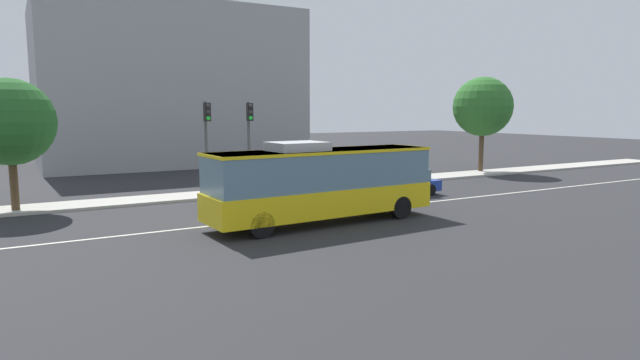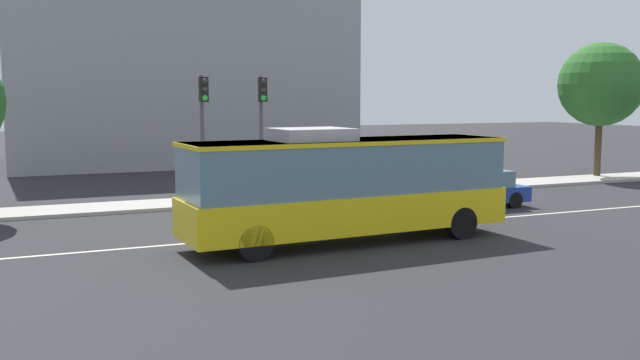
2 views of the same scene
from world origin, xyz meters
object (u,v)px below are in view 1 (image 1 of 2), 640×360
at_px(traffic_light_mid_block, 249,132).
at_px(street_tree_kerbside_right, 483,107).
at_px(sedan_blue, 401,183).
at_px(transit_bus, 322,180).
at_px(traffic_light_near_corner, 207,133).
at_px(street_tree_kerbside_left, 9,122).

xyz_separation_m(traffic_light_mid_block, street_tree_kerbside_right, (19.75, 1.84, 1.46)).
xyz_separation_m(sedan_blue, street_tree_kerbside_right, (12.33, 5.86, 4.30)).
height_order(transit_bus, traffic_light_near_corner, traffic_light_near_corner).
height_order(traffic_light_near_corner, street_tree_kerbside_left, street_tree_kerbside_left).
bearing_deg(transit_bus, traffic_light_mid_block, 86.09).
bearing_deg(traffic_light_near_corner, street_tree_kerbside_left, -98.67).
relative_size(sedan_blue, traffic_light_mid_block, 0.87).
bearing_deg(traffic_light_mid_block, street_tree_kerbside_right, 100.03).
bearing_deg(street_tree_kerbside_right, traffic_light_mid_block, -174.68).
bearing_deg(street_tree_kerbside_left, transit_bus, -38.92).
relative_size(transit_bus, sedan_blue, 2.22).
relative_size(transit_bus, street_tree_kerbside_left, 1.63).
xyz_separation_m(transit_bus, street_tree_kerbside_right, (19.92, 10.07, 3.22)).
bearing_deg(transit_bus, street_tree_kerbside_right, 24.06).
xyz_separation_m(transit_bus, traffic_light_near_corner, (-2.27, 8.16, 1.75)).
distance_m(traffic_light_mid_block, street_tree_kerbside_right, 19.89).
bearing_deg(sedan_blue, street_tree_kerbside_right, -153.04).
bearing_deg(traffic_light_near_corner, traffic_light_mid_block, 88.76).
bearing_deg(transit_bus, traffic_light_near_corner, 102.78).
xyz_separation_m(sedan_blue, traffic_light_mid_block, (-7.42, 4.02, 2.84)).
distance_m(street_tree_kerbside_left, street_tree_kerbside_right, 31.17).
distance_m(sedan_blue, traffic_light_near_corner, 10.99).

